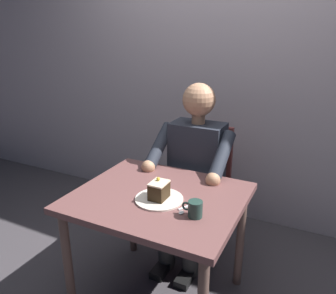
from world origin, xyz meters
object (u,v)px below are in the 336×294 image
(coffee_cup, at_px, (195,209))
(cake_slice, at_px, (159,190))
(dining_table, at_px, (159,209))
(dessert_spoon, at_px, (184,210))
(chair, at_px, (201,181))
(seated_person, at_px, (193,171))

(coffee_cup, bearing_deg, cake_slice, -16.96)
(dining_table, distance_m, coffee_cup, 0.32)
(cake_slice, bearing_deg, coffee_cup, 163.04)
(cake_slice, relative_size, dessert_spoon, 0.82)
(cake_slice, distance_m, dessert_spoon, 0.18)
(chair, xyz_separation_m, seated_person, (0.00, 0.17, 0.15))
(dining_table, distance_m, dessert_spoon, 0.24)
(cake_slice, height_order, dessert_spoon, cake_slice)
(dining_table, height_order, chair, chair)
(cake_slice, bearing_deg, dessert_spoon, 165.59)
(chair, bearing_deg, seated_person, 90.00)
(cake_slice, xyz_separation_m, dessert_spoon, (-0.16, 0.04, -0.05))
(chair, distance_m, coffee_cup, 0.87)
(seated_person, bearing_deg, dining_table, 90.00)
(coffee_cup, bearing_deg, dining_table, -24.67)
(dining_table, xyz_separation_m, cake_slice, (-0.03, 0.05, 0.15))
(dining_table, height_order, dessert_spoon, dessert_spoon)
(seated_person, height_order, coffee_cup, seated_person)
(dessert_spoon, bearing_deg, cake_slice, -14.41)
(dining_table, bearing_deg, dessert_spoon, 154.62)
(chair, bearing_deg, dining_table, 90.00)
(chair, relative_size, cake_slice, 7.99)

